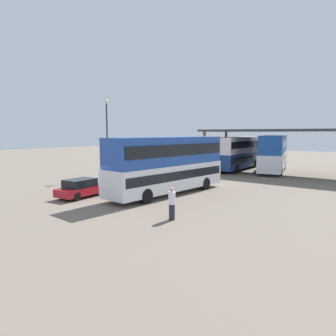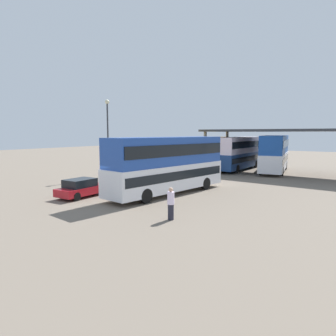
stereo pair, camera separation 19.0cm
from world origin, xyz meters
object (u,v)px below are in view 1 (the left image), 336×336
double_decker_main (168,163)px  lamppost_tall (107,129)px  pedestrian_waiting (172,204)px  double_decker_far_right (274,152)px  double_decker_mid_row (238,152)px  double_decker_near_canopy (204,152)px  parked_hatchback (81,188)px

double_decker_main → lamppost_tall: size_ratio=1.40×
pedestrian_waiting → double_decker_far_right: bearing=-161.6°
double_decker_far_right → pedestrian_waiting: (0.94, -24.27, -1.50)m
double_decker_main → double_decker_mid_row: size_ratio=1.04×
double_decker_main → double_decker_mid_row: bearing=12.4°
double_decker_mid_row → double_decker_far_right: (4.36, 0.39, 0.11)m
double_decker_main → double_decker_near_canopy: (-4.92, 15.83, -0.12)m
double_decker_far_right → pedestrian_waiting: double_decker_far_right is taller
double_decker_main → parked_hatchback: 6.68m
double_decker_main → double_decker_near_canopy: double_decker_main is taller
double_decker_near_canopy → pedestrian_waiting: bearing=-161.7°
parked_hatchback → double_decker_mid_row: (3.40, 22.50, 1.60)m
double_decker_main → double_decker_far_right: 18.64m
double_decker_near_canopy → pedestrian_waiting: size_ratio=6.45×
double_decker_mid_row → double_decker_main: bearing=-175.9°
double_decker_mid_row → double_decker_far_right: double_decker_far_right is taller
parked_hatchback → lamppost_tall: bearing=32.1°
parked_hatchback → double_decker_near_canopy: size_ratio=0.34×
double_decker_near_canopy → lamppost_tall: size_ratio=1.42×
double_decker_mid_row → double_decker_far_right: size_ratio=0.97×
double_decker_main → double_decker_far_right: size_ratio=1.01×
parked_hatchback → double_decker_near_canopy: (-0.32, 20.36, 1.59)m
double_decker_main → pedestrian_waiting: size_ratio=6.36×
parked_hatchback → lamppost_tall: size_ratio=0.48×
double_decker_main → double_decker_mid_row: (-1.20, 17.98, -0.11)m
double_decker_near_canopy → pedestrian_waiting: 23.58m
parked_hatchback → pedestrian_waiting: bearing=-100.1°
parked_hatchback → double_decker_near_canopy: bearing=-0.2°
double_decker_far_right → lamppost_tall: (-13.21, -14.57, 2.67)m
double_decker_far_right → double_decker_main: bearing=160.6°
double_decker_far_right → lamppost_tall: 19.85m
lamppost_tall → pedestrian_waiting: (14.15, -9.70, -4.17)m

